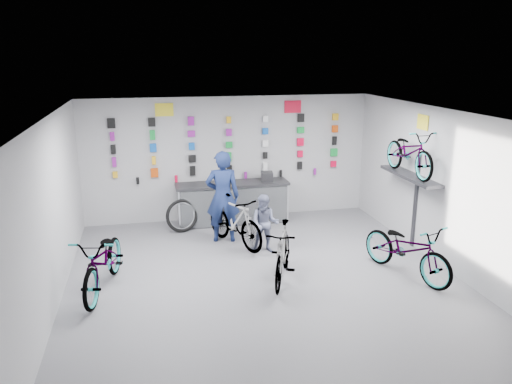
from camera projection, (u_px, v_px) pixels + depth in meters
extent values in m
plane|color=#56565C|center=(268.00, 286.00, 8.83)|extent=(8.00, 8.00, 0.00)
plane|color=white|center=(269.00, 116.00, 8.03)|extent=(8.00, 8.00, 0.00)
plane|color=#AEAEB0|center=(229.00, 158.00, 12.19)|extent=(7.00, 0.00, 7.00)
plane|color=#AEAEB0|center=(371.00, 328.00, 4.67)|extent=(7.00, 0.00, 7.00)
plane|color=#AEAEB0|center=(48.00, 220.00, 7.69)|extent=(0.00, 8.00, 8.00)
plane|color=#AEAEB0|center=(453.00, 193.00, 9.16)|extent=(0.00, 8.00, 8.00)
cube|color=black|center=(233.00, 205.00, 12.05)|extent=(2.60, 0.60, 0.90)
cube|color=silver|center=(235.00, 207.00, 11.76)|extent=(2.60, 0.02, 0.90)
cube|color=silver|center=(179.00, 211.00, 11.48)|extent=(0.04, 0.04, 0.96)
cube|color=silver|center=(288.00, 204.00, 12.03)|extent=(0.04, 0.04, 0.96)
cube|color=black|center=(232.00, 184.00, 11.91)|extent=(2.70, 0.66, 0.06)
cube|color=gold|center=(115.00, 175.00, 11.62)|extent=(0.11, 0.06, 0.15)
cube|color=#CD440B|center=(155.00, 173.00, 11.81)|extent=(0.17, 0.06, 0.22)
cube|color=black|center=(193.00, 171.00, 12.00)|extent=(0.13, 0.06, 0.23)
cube|color=black|center=(229.00, 169.00, 12.19)|extent=(0.12, 0.06, 0.20)
cube|color=silver|center=(265.00, 167.00, 12.38)|extent=(0.10, 0.06, 0.24)
cube|color=black|center=(300.00, 166.00, 12.57)|extent=(0.11, 0.06, 0.19)
cube|color=red|center=(333.00, 164.00, 12.76)|extent=(0.14, 0.06, 0.15)
cube|color=#8F1892|center=(114.00, 162.00, 11.54)|extent=(0.09, 0.06, 0.23)
cube|color=gold|center=(154.00, 160.00, 11.73)|extent=(0.09, 0.06, 0.20)
cube|color=black|center=(192.00, 159.00, 11.92)|extent=(0.17, 0.06, 0.17)
cube|color=#109033|center=(229.00, 157.00, 12.11)|extent=(0.10, 0.06, 0.23)
cube|color=black|center=(265.00, 155.00, 12.30)|extent=(0.11, 0.06, 0.16)
cube|color=red|center=(300.00, 154.00, 12.49)|extent=(0.13, 0.06, 0.16)
cube|color=#109033|center=(334.00, 152.00, 12.68)|extent=(0.18, 0.06, 0.20)
cube|color=black|center=(113.00, 149.00, 11.46)|extent=(0.11, 0.06, 0.22)
cube|color=#0E50B1|center=(153.00, 148.00, 11.65)|extent=(0.15, 0.06, 0.20)
cube|color=#0E50B1|center=(192.00, 146.00, 11.84)|extent=(0.14, 0.06, 0.17)
cube|color=#109033|center=(229.00, 145.00, 12.03)|extent=(0.16, 0.06, 0.14)
cube|color=silver|center=(265.00, 143.00, 12.22)|extent=(0.14, 0.06, 0.16)
cube|color=red|center=(300.00, 142.00, 12.41)|extent=(0.16, 0.06, 0.19)
cube|color=black|center=(334.00, 141.00, 12.60)|extent=(0.11, 0.06, 0.21)
cube|color=#8F1892|center=(112.00, 136.00, 11.38)|extent=(0.10, 0.06, 0.20)
cube|color=#109033|center=(152.00, 135.00, 11.57)|extent=(0.12, 0.06, 0.22)
cube|color=#8F1892|center=(191.00, 134.00, 11.76)|extent=(0.17, 0.06, 0.14)
cube|color=#8F1892|center=(229.00, 132.00, 11.95)|extent=(0.13, 0.06, 0.17)
cube|color=#0E50B1|center=(265.00, 131.00, 12.14)|extent=(0.14, 0.06, 0.15)
cube|color=#109033|center=(301.00, 130.00, 12.33)|extent=(0.17, 0.06, 0.15)
cube|color=#CD440B|center=(335.00, 129.00, 12.52)|extent=(0.15, 0.06, 0.17)
cube|color=black|center=(111.00, 123.00, 11.30)|extent=(0.18, 0.06, 0.23)
cube|color=black|center=(152.00, 122.00, 11.49)|extent=(0.16, 0.06, 0.20)
cube|color=#8F1892|center=(191.00, 121.00, 11.68)|extent=(0.14, 0.06, 0.21)
cube|color=gold|center=(229.00, 120.00, 11.87)|extent=(0.10, 0.06, 0.16)
cube|color=silver|center=(265.00, 119.00, 12.06)|extent=(0.13, 0.06, 0.15)
cube|color=black|center=(301.00, 118.00, 12.25)|extent=(0.16, 0.06, 0.20)
cube|color=gold|center=(335.00, 117.00, 12.43)|extent=(0.14, 0.06, 0.17)
cylinder|color=black|center=(138.00, 181.00, 11.75)|extent=(0.07, 0.07, 0.16)
cylinder|color=red|center=(176.00, 179.00, 11.94)|extent=(0.07, 0.07, 0.16)
cylinder|color=#8F1892|center=(246.00, 175.00, 12.30)|extent=(0.07, 0.07, 0.16)
cylinder|color=black|center=(281.00, 173.00, 12.49)|extent=(0.07, 0.07, 0.16)
cylinder|color=#8F1892|center=(315.00, 171.00, 12.68)|extent=(0.07, 0.07, 0.16)
cube|color=#333338|center=(410.00, 176.00, 10.24)|extent=(0.38, 1.90, 0.06)
cube|color=#333338|center=(416.00, 201.00, 10.42)|extent=(0.04, 0.10, 2.00)
cube|color=yellow|center=(164.00, 110.00, 11.53)|extent=(0.42, 0.02, 0.30)
cube|color=red|center=(293.00, 107.00, 12.18)|extent=(0.42, 0.02, 0.30)
cube|color=yellow|center=(423.00, 122.00, 9.98)|extent=(0.02, 0.40, 0.30)
imported|color=gray|center=(104.00, 261.00, 8.55)|extent=(1.14, 2.17, 1.08)
imported|color=gray|center=(283.00, 253.00, 8.93)|extent=(1.13, 1.80, 1.05)
imported|color=gray|center=(407.00, 249.00, 9.13)|extent=(1.35, 2.13, 1.06)
imported|color=gray|center=(235.00, 221.00, 10.58)|extent=(1.29, 1.88, 1.11)
imported|color=gray|center=(410.00, 152.00, 10.09)|extent=(0.63, 1.80, 0.95)
imported|color=#14214A|center=(223.00, 197.00, 10.73)|extent=(0.80, 0.59, 2.01)
imported|color=slate|center=(265.00, 224.00, 10.23)|extent=(0.72, 0.64, 1.22)
torus|color=black|center=(182.00, 216.00, 11.45)|extent=(0.80, 0.41, 0.77)
torus|color=silver|center=(182.00, 216.00, 11.45)|extent=(0.64, 0.30, 0.62)
cube|color=black|center=(267.00, 176.00, 12.05)|extent=(0.32, 0.34, 0.22)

